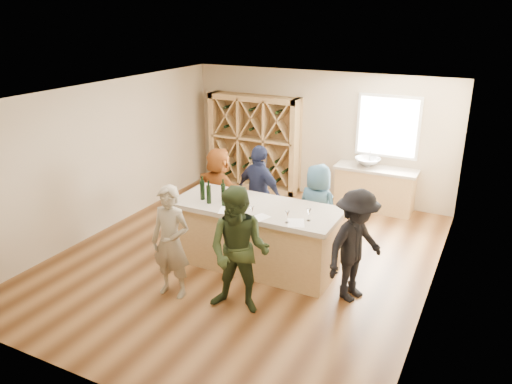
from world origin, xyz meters
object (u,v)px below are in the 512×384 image
at_px(person_near_left, 171,242).
at_px(person_far_left, 219,190).
at_px(wine_rack, 254,143).
at_px(tasting_counter_base, 256,238).
at_px(wine_bottle_b, 209,194).
at_px(sink, 367,162).
at_px(wine_bottle_e, 241,198).
at_px(person_far_right, 317,209).
at_px(person_near_right, 239,251).
at_px(person_far_mid, 259,194).
at_px(wine_bottle_c, 223,192).
at_px(person_server, 356,246).
at_px(wine_bottle_a, 202,190).
at_px(wine_bottle_d, 224,198).

distance_m(person_near_left, person_far_left, 2.41).
xyz_separation_m(wine_rack, tasting_counter_base, (1.79, -3.44, -0.60)).
bearing_deg(wine_bottle_b, person_near_left, -89.43).
height_order(sink, wine_bottle_e, wine_bottle_e).
relative_size(wine_bottle_b, person_far_right, 0.19).
height_order(sink, wine_bottle_b, wine_bottle_b).
xyz_separation_m(wine_bottle_e, person_near_right, (0.57, -1.11, -0.30)).
bearing_deg(person_far_mid, person_far_right, -159.63).
bearing_deg(person_far_right, wine_rack, -34.24).
bearing_deg(wine_rack, tasting_counter_base, -62.51).
height_order(wine_bottle_b, person_near_right, person_near_right).
relative_size(wine_rack, wine_bottle_c, 7.51).
height_order(person_server, person_far_left, person_server).
bearing_deg(person_server, wine_bottle_a, 111.01).
bearing_deg(person_near_left, person_near_right, 1.03).
xyz_separation_m(wine_rack, wine_bottle_d, (1.34, -3.70, 0.11)).
distance_m(wine_bottle_a, person_server, 2.65).
bearing_deg(person_near_right, sink, 74.73).
xyz_separation_m(wine_bottle_e, person_near_left, (-0.51, -1.19, -0.36)).
distance_m(person_server, person_far_mid, 2.40).
bearing_deg(person_near_left, wine_bottle_b, 87.14).
bearing_deg(wine_bottle_d, person_server, 0.48).
height_order(person_far_mid, person_far_left, person_far_mid).
height_order(wine_rack, wine_bottle_e, wine_rack).
relative_size(sink, wine_bottle_c, 1.85).
distance_m(wine_bottle_d, person_far_left, 1.55).
relative_size(wine_bottle_d, person_server, 0.16).
bearing_deg(wine_bottle_c, wine_rack, 109.26).
bearing_deg(wine_rack, person_near_left, -77.24).
relative_size(wine_bottle_a, person_server, 0.19).
xyz_separation_m(wine_bottle_a, person_near_right, (1.28, -1.09, -0.32)).
relative_size(person_near_right, person_server, 1.08).
bearing_deg(person_far_left, wine_bottle_c, 145.67).
xyz_separation_m(tasting_counter_base, person_near_right, (0.37, -1.26, 0.42)).
distance_m(wine_rack, wine_bottle_c, 3.72).
distance_m(wine_bottle_d, wine_bottle_e, 0.28).
bearing_deg(wine_bottle_e, sink, 72.63).
xyz_separation_m(wine_bottle_d, person_server, (2.17, 0.02, -0.37)).
height_order(wine_bottle_b, wine_bottle_e, wine_bottle_b).
bearing_deg(wine_bottle_b, wine_bottle_e, 12.58).
relative_size(sink, tasting_counter_base, 0.21).
xyz_separation_m(wine_bottle_b, person_near_right, (1.09, -0.99, -0.31)).
distance_m(sink, person_far_left, 3.24).
xyz_separation_m(sink, wine_bottle_d, (-1.36, -3.63, 0.20)).
distance_m(wine_rack, wine_bottle_e, 3.93).
distance_m(tasting_counter_base, person_near_right, 1.38).
bearing_deg(wine_bottle_a, wine_rack, 103.84).
xyz_separation_m(wine_rack, person_far_left, (0.51, -2.45, -0.28)).
distance_m(wine_bottle_d, person_far_right, 1.72).
height_order(wine_bottle_d, person_server, person_server).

